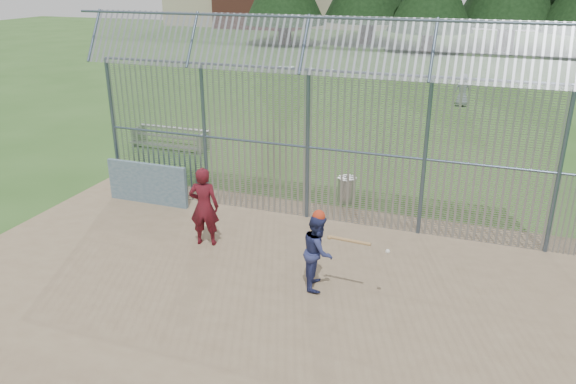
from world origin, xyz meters
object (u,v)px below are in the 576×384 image
at_px(dugout_wall, 147,183).
at_px(trash_can, 347,189).
at_px(batter, 318,251).
at_px(bleacher, 170,138).
at_px(onlooker, 204,207).

bearing_deg(dugout_wall, trash_can, 21.12).
distance_m(dugout_wall, trash_can, 5.73).
xyz_separation_m(batter, trash_can, (-0.59, 4.81, -0.46)).
relative_size(batter, trash_can, 2.00).
bearing_deg(trash_can, bleacher, 159.06).
relative_size(onlooker, bleacher, 0.66).
distance_m(batter, bleacher, 11.26).
bearing_deg(onlooker, bleacher, -66.27).
bearing_deg(batter, bleacher, 33.04).
height_order(dugout_wall, bleacher, dugout_wall).
relative_size(onlooker, trash_can, 2.40).
height_order(batter, onlooker, onlooker).
distance_m(dugout_wall, batter, 6.54).
height_order(onlooker, trash_can, onlooker).
distance_m(trash_can, bleacher, 8.13).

